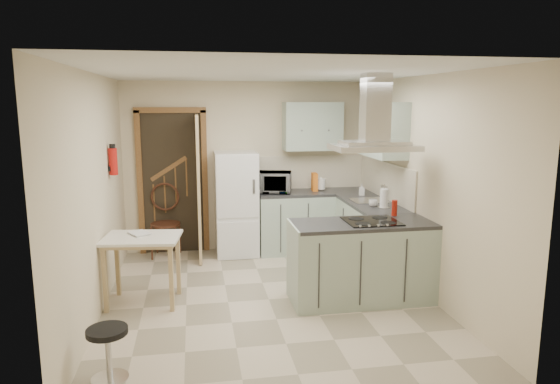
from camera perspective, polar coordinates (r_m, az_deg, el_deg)
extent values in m
plane|color=beige|center=(5.77, -1.29, -12.17)|extent=(4.20, 4.20, 0.00)
plane|color=silver|center=(5.35, -1.40, 13.45)|extent=(4.20, 4.20, 0.00)
plane|color=beige|center=(7.48, -3.75, 2.91)|extent=(3.60, 0.00, 3.60)
plane|color=beige|center=(5.46, -20.38, -0.43)|extent=(0.00, 4.20, 4.20)
plane|color=beige|center=(5.96, 16.04, 0.66)|extent=(0.00, 4.20, 4.20)
cube|color=brown|center=(7.44, -12.15, 1.11)|extent=(1.10, 0.12, 2.10)
cube|color=white|center=(7.25, -5.02, -1.35)|extent=(0.60, 0.60, 1.50)
cube|color=#9EB2A0|center=(7.43, 1.65, -3.39)|extent=(1.08, 0.60, 0.90)
cube|color=#9EB2A0|center=(7.02, 9.51, -4.35)|extent=(0.60, 1.95, 0.90)
cube|color=beige|center=(7.64, 3.45, 2.31)|extent=(1.68, 0.02, 0.50)
cube|color=#9EB2A0|center=(7.42, 3.72, 7.50)|extent=(0.85, 0.35, 0.70)
cube|color=#9EB2A0|center=(6.60, 11.69, 6.98)|extent=(0.35, 0.90, 0.70)
cube|color=#9EB2A0|center=(5.69, 9.33, -7.82)|extent=(1.55, 0.65, 0.90)
cube|color=black|center=(5.60, 10.43, -3.30)|extent=(0.58, 0.50, 0.01)
cube|color=silver|center=(5.47, 10.70, 5.03)|extent=(0.90, 0.55, 0.10)
cube|color=silver|center=(6.76, 10.11, -0.97)|extent=(0.45, 0.40, 0.01)
cylinder|color=#B2140F|center=(6.29, -18.53, 3.31)|extent=(0.10, 0.10, 0.32)
cube|color=tan|center=(5.75, -15.36, -8.58)|extent=(0.88, 0.70, 0.76)
cube|color=#4A2218|center=(7.35, -12.96, -3.60)|extent=(0.48, 0.48, 0.95)
cylinder|color=black|center=(4.41, -19.02, -17.06)|extent=(0.39, 0.39, 0.44)
imported|color=black|center=(7.26, -0.91, 1.12)|extent=(0.62, 0.49, 0.30)
cylinder|color=white|center=(7.47, 4.69, 0.94)|extent=(0.17, 0.17, 0.20)
cube|color=orange|center=(7.43, 3.96, 1.16)|extent=(0.08, 0.18, 0.27)
imported|color=#B1B3BD|center=(7.16, 9.32, 0.29)|extent=(0.09, 0.09, 0.16)
cylinder|color=white|center=(6.33, 11.80, -0.68)|extent=(0.12, 0.12, 0.25)
imported|color=silver|center=(6.40, 10.60, -1.26)|extent=(0.14, 0.14, 0.09)
cylinder|color=#B11D0F|center=(5.93, 12.95, -1.79)|extent=(0.08, 0.08, 0.18)
imported|color=#A73746|center=(5.70, -16.63, -4.25)|extent=(0.28, 0.30, 0.11)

